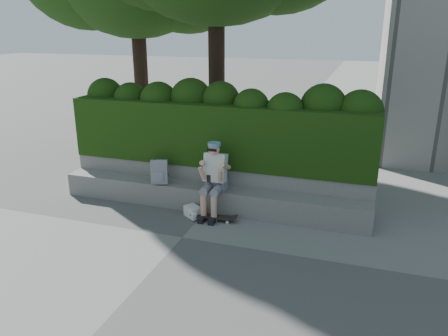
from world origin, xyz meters
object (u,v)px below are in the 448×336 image
(skateboard, at_px, (214,217))
(backpack_ground, at_px, (193,211))
(backpack_plaid, at_px, (159,172))
(person, at_px, (214,176))

(skateboard, relative_size, backpack_ground, 2.55)
(skateboard, height_order, backpack_plaid, backpack_plaid)
(skateboard, distance_m, backpack_ground, 0.44)
(person, bearing_deg, backpack_plaid, 175.96)
(backpack_plaid, bearing_deg, person, -26.26)
(person, height_order, backpack_plaid, person)
(backpack_plaid, relative_size, backpack_ground, 1.55)
(backpack_plaid, distance_m, backpack_ground, 1.04)
(backpack_plaid, bearing_deg, skateboard, -38.04)
(person, distance_m, backpack_ground, 0.77)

